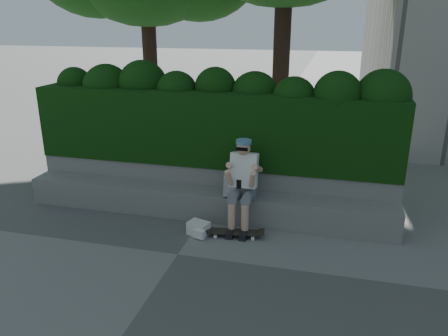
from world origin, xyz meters
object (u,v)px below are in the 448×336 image
(person, at_px, (243,180))
(backpack_plaid, at_px, (233,184))
(skateboard, at_px, (234,232))
(backpack_ground, at_px, (199,228))

(person, height_order, backpack_plaid, person)
(skateboard, bearing_deg, person, 75.97)
(person, xyz_separation_m, skateboard, (-0.04, -0.37, -0.68))
(person, bearing_deg, backpack_ground, -143.11)
(backpack_plaid, bearing_deg, skateboard, -74.07)
(skateboard, distance_m, backpack_plaid, 0.75)
(person, xyz_separation_m, backpack_ground, (-0.58, -0.43, -0.65))
(person, distance_m, backpack_ground, 0.97)
(backpack_plaid, relative_size, backpack_ground, 1.29)
(backpack_ground, bearing_deg, person, 54.32)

